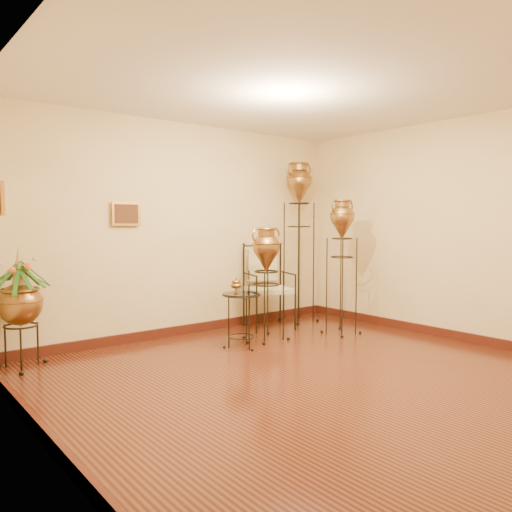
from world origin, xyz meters
TOP-DOWN VIEW (x-y plane):
  - ground at (0.00, 0.00)m, footprint 5.00×5.00m
  - room_shell at (-0.01, 0.01)m, footprint 5.02×5.02m
  - amphora_tall at (1.75, 2.15)m, footprint 0.54×0.54m
  - amphora_mid at (1.63, 1.19)m, footprint 0.51×0.51m
  - amphora_short at (0.61, 1.54)m, footprint 0.49×0.49m
  - planter_urn at (-2.15, 2.15)m, footprint 0.78×0.78m
  - armchair at (1.09, 2.05)m, footprint 0.82×0.79m
  - side_table at (0.12, 1.42)m, footprint 0.55×0.55m

SIDE VIEW (x-z plane):
  - ground at x=0.00m, z-range 0.00..0.00m
  - side_table at x=0.12m, z-range -0.07..0.76m
  - armchair at x=1.09m, z-range 0.00..1.18m
  - planter_urn at x=-2.15m, z-range 0.08..1.36m
  - amphora_short at x=0.61m, z-range 0.00..1.46m
  - amphora_mid at x=1.63m, z-range 0.01..1.83m
  - amphora_tall at x=1.75m, z-range 0.03..2.43m
  - room_shell at x=-0.01m, z-range 0.33..3.14m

